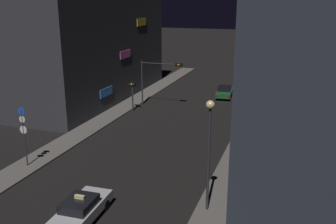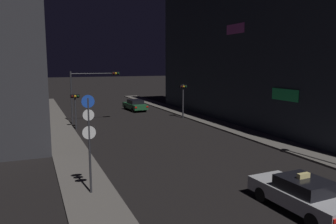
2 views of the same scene
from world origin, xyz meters
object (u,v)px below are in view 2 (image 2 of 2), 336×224
object	(u,v)px
sign_pole_left	(89,135)
far_car	(135,105)
traffic_light_overhead	(91,85)
traffic_light_left_kerb	(75,103)
traffic_light_right_kerb	(183,94)
taxi	(301,194)

from	to	relation	value
sign_pole_left	far_car	bearing A→B (deg)	68.73
traffic_light_overhead	traffic_light_left_kerb	world-z (taller)	traffic_light_overhead
far_car	traffic_light_overhead	distance (m)	9.82
far_car	traffic_light_overhead	bearing A→B (deg)	-134.96
far_car	traffic_light_right_kerb	bearing A→B (deg)	-66.95
taxi	sign_pole_left	bearing A→B (deg)	146.99
traffic_light_right_kerb	far_car	bearing A→B (deg)	113.05
taxi	traffic_light_overhead	world-z (taller)	traffic_light_overhead
traffic_light_overhead	traffic_light_right_kerb	bearing A→B (deg)	-5.46
far_car	traffic_light_right_kerb	world-z (taller)	traffic_light_right_kerb
traffic_light_right_kerb	taxi	bearing A→B (deg)	-103.58
traffic_light_overhead	traffic_light_right_kerb	world-z (taller)	traffic_light_overhead
far_car	traffic_light_left_kerb	world-z (taller)	traffic_light_left_kerb
far_car	traffic_light_right_kerb	size ratio (longest dim) A/B	1.23
taxi	far_car	xyz separation A→B (m)	(2.30, 30.30, -0.00)
far_car	traffic_light_overhead	xyz separation A→B (m)	(-6.58, -6.59, 3.09)
taxi	sign_pole_left	xyz separation A→B (m)	(-7.58, 4.92, 2.08)
taxi	traffic_light_overhead	xyz separation A→B (m)	(-4.29, 23.71, 3.08)
traffic_light_right_kerb	sign_pole_left	bearing A→B (deg)	-126.23
traffic_light_left_kerb	sign_pole_left	xyz separation A→B (m)	(-1.38, -16.01, 0.43)
taxi	sign_pole_left	distance (m)	9.28
traffic_light_overhead	sign_pole_left	xyz separation A→B (m)	(-3.29, -18.79, -1.00)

